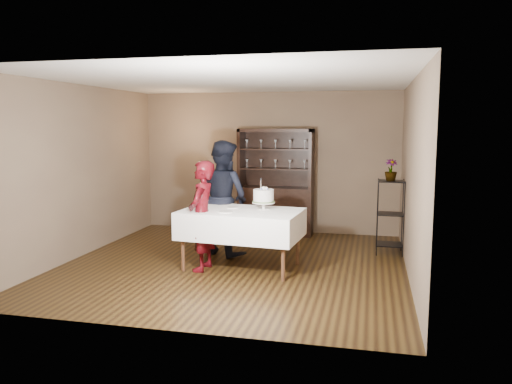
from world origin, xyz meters
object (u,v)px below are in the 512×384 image
china_hutch (276,199)px  potted_plant (391,170)px  cake_table (241,224)px  woman (202,216)px  cake (264,197)px  man (223,198)px  plant_etagere (390,214)px

china_hutch → potted_plant: 2.42m
cake_table → potted_plant: potted_plant is taller
woman → cake: size_ratio=3.44×
cake_table → man: man is taller
plant_etagere → cake_table: (-2.12, -1.35, -0.00)m
woman → man: man is taller
man → china_hutch: bearing=-78.1°
potted_plant → woman: bearing=-149.3°
china_hutch → cake: (0.25, -2.24, 0.37)m
woman → potted_plant: bearing=121.2°
plant_etagere → cake: cake is taller
china_hutch → plant_etagere: bearing=-26.8°
plant_etagere → woman: size_ratio=0.76×
cake → cake_table: bearing=-150.8°
china_hutch → plant_etagere: (2.08, -1.05, -0.01)m
woman → cake: bearing=115.4°
plant_etagere → cake_table: plant_etagere is taller
cake → potted_plant: 2.19m
cake → potted_plant: size_ratio=1.33×
plant_etagere → man: (-2.61, -0.62, 0.26)m
woman → potted_plant: 3.11m
woman → cake: (0.81, 0.38, 0.25)m
plant_etagere → potted_plant: 0.71m
china_hutch → potted_plant: (2.07, -1.06, 0.70)m
woman → china_hutch: bearing=168.4°
woman → man: bearing=178.7°
man → plant_etagere: bearing=-137.1°
plant_etagere → cake: bearing=-147.0°
plant_etagere → man: bearing=-166.8°
potted_plant → cake: bearing=-147.0°
china_hutch → potted_plant: china_hutch is taller
cake → potted_plant: bearing=33.0°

